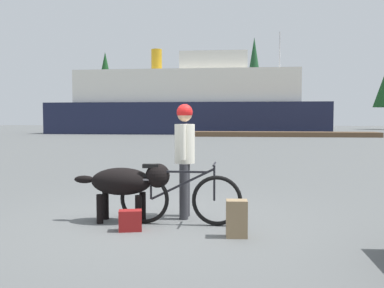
{
  "coord_description": "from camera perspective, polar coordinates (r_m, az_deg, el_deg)",
  "views": [
    {
      "loc": [
        1.16,
        -6.25,
        1.59
      ],
      "look_at": [
        0.28,
        1.36,
        1.11
      ],
      "focal_mm": 39.32,
      "sensor_mm": 36.0,
      "label": 1
    }
  ],
  "objects": [
    {
      "name": "ground_plane",
      "position": [
        6.55,
        -3.84,
        -10.48
      ],
      "size": [
        160.0,
        160.0,
        0.0
      ],
      "primitive_type": "plane",
      "color": "#595B5B"
    },
    {
      "name": "bicycle",
      "position": [
        6.3,
        -1.72,
        -7.32
      ],
      "size": [
        1.83,
        0.44,
        0.93
      ],
      "color": "black",
      "rests_on": "ground_plane"
    },
    {
      "name": "person_cyclist",
      "position": [
        6.64,
        -1.0,
        -0.64
      ],
      "size": [
        0.32,
        0.53,
        1.81
      ],
      "color": "#333338",
      "rests_on": "ground_plane"
    },
    {
      "name": "dog",
      "position": [
        6.49,
        -8.74,
        -5.12
      ],
      "size": [
        1.49,
        0.49,
        0.91
      ],
      "color": "black",
      "rests_on": "ground_plane"
    },
    {
      "name": "backpack",
      "position": [
        5.71,
        6.08,
        -10.03
      ],
      "size": [
        0.29,
        0.22,
        0.5
      ],
      "primitive_type": "cube",
      "rotation": [
        0.0,
        0.0,
        0.07
      ],
      "color": "#8C7251",
      "rests_on": "ground_plane"
    },
    {
      "name": "handbag_pannier",
      "position": [
        6.07,
        -8.36,
        -10.23
      ],
      "size": [
        0.35,
        0.25,
        0.29
      ],
      "primitive_type": "cube",
      "rotation": [
        0.0,
        0.0,
        0.24
      ],
      "color": "maroon",
      "rests_on": "ground_plane"
    },
    {
      "name": "dock_pier",
      "position": [
        36.45,
        11.93,
        1.32
      ],
      "size": [
        15.96,
        2.4,
        0.4
      ],
      "primitive_type": "cube",
      "color": "brown",
      "rests_on": "ground_plane"
    },
    {
      "name": "ferry_boat",
      "position": [
        43.62,
        -0.37,
        5.48
      ],
      "size": [
        27.42,
        8.58,
        8.67
      ],
      "color": "#191E38",
      "rests_on": "ground_plane"
    },
    {
      "name": "sailboat_moored",
      "position": [
        41.88,
        11.68,
        2.08
      ],
      "size": [
        6.0,
        1.68,
        9.85
      ],
      "color": "silver",
      "rests_on": "ground_plane"
    },
    {
      "name": "pine_tree_far_left",
      "position": [
        61.07,
        -11.67,
        8.67
      ],
      "size": [
        3.06,
        3.06,
        10.81
      ],
      "color": "#4C331E",
      "rests_on": "ground_plane"
    },
    {
      "name": "pine_tree_center",
      "position": [
        57.65,
        8.41,
        9.26
      ],
      "size": [
        3.07,
        3.07,
        12.34
      ],
      "color": "#4C331E",
      "rests_on": "ground_plane"
    }
  ]
}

